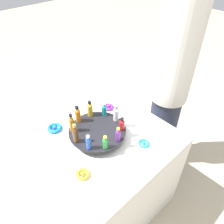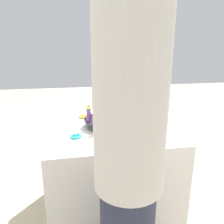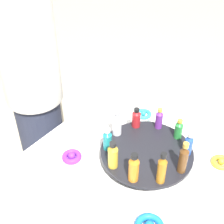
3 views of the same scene
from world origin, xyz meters
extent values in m
cube|color=silver|center=(0.00, 0.00, 0.36)|extent=(0.86, 0.86, 0.72)
cylinder|color=black|center=(0.00, 0.00, 0.72)|extent=(0.17, 0.17, 0.01)
cylinder|color=black|center=(0.00, 0.00, 0.74)|extent=(0.09, 0.09, 0.04)
cylinder|color=black|center=(0.00, 0.00, 0.77)|extent=(0.36, 0.36, 0.01)
cylinder|color=#B21E23|center=(-0.10, -0.12, 0.81)|extent=(0.04, 0.04, 0.06)
cone|color=#B21E23|center=(-0.10, -0.12, 0.85)|extent=(0.03, 0.03, 0.01)
cylinder|color=black|center=(-0.10, -0.12, 0.86)|extent=(0.02, 0.02, 0.01)
cylinder|color=silver|center=(-0.01, -0.15, 0.82)|extent=(0.04, 0.04, 0.08)
cone|color=silver|center=(-0.01, -0.15, 0.87)|extent=(0.04, 0.04, 0.02)
cylinder|color=#B2B2B7|center=(-0.01, -0.15, 0.88)|extent=(0.02, 0.02, 0.01)
cylinder|color=teal|center=(0.08, -0.13, 0.81)|extent=(0.03, 0.03, 0.07)
cone|color=teal|center=(0.08, -0.13, 0.85)|extent=(0.03, 0.03, 0.02)
cylinder|color=silver|center=(0.08, -0.13, 0.87)|extent=(0.02, 0.02, 0.01)
cylinder|color=gold|center=(0.14, -0.06, 0.82)|extent=(0.04, 0.04, 0.08)
cone|color=gold|center=(0.14, -0.06, 0.87)|extent=(0.03, 0.03, 0.02)
cylinder|color=black|center=(0.14, -0.06, 0.88)|extent=(0.02, 0.02, 0.01)
cylinder|color=orange|center=(0.15, 0.04, 0.82)|extent=(0.04, 0.04, 0.09)
cone|color=orange|center=(0.15, 0.04, 0.87)|extent=(0.03, 0.03, 0.02)
cylinder|color=black|center=(0.15, 0.04, 0.89)|extent=(0.02, 0.02, 0.02)
cylinder|color=#AD6B19|center=(0.10, 0.12, 0.82)|extent=(0.03, 0.03, 0.10)
cone|color=#AD6B19|center=(0.10, 0.12, 0.88)|extent=(0.03, 0.03, 0.02)
cylinder|color=black|center=(0.10, 0.12, 0.90)|extent=(0.02, 0.02, 0.02)
cylinder|color=brown|center=(0.01, 0.15, 0.82)|extent=(0.03, 0.03, 0.09)
cone|color=brown|center=(0.01, 0.15, 0.88)|extent=(0.03, 0.03, 0.02)
cylinder|color=#B79338|center=(0.01, 0.15, 0.90)|extent=(0.02, 0.02, 0.02)
cylinder|color=#234CAD|center=(-0.08, 0.13, 0.81)|extent=(0.03, 0.03, 0.07)
cone|color=#234CAD|center=(-0.08, 0.13, 0.85)|extent=(0.03, 0.03, 0.02)
cylinder|color=silver|center=(-0.08, 0.13, 0.87)|extent=(0.02, 0.02, 0.01)
cylinder|color=#288438|center=(-0.14, 0.06, 0.81)|extent=(0.03, 0.03, 0.06)
cone|color=#288438|center=(-0.14, 0.06, 0.85)|extent=(0.03, 0.03, 0.01)
cylinder|color=gold|center=(-0.14, 0.06, 0.86)|extent=(0.02, 0.02, 0.01)
cylinder|color=#702D93|center=(-0.15, -0.04, 0.81)|extent=(0.03, 0.03, 0.07)
cone|color=#702D93|center=(-0.15, -0.04, 0.85)|extent=(0.03, 0.03, 0.02)
cylinder|color=gold|center=(-0.15, -0.04, 0.87)|extent=(0.02, 0.02, 0.01)
torus|color=gold|center=(-0.16, 0.24, 0.73)|extent=(0.08, 0.08, 0.02)
sphere|color=gold|center=(-0.16, 0.24, 0.73)|extent=(0.03, 0.03, 0.03)
torus|color=#2DB7CC|center=(-0.24, -0.16, 0.72)|extent=(0.07, 0.07, 0.02)
sphere|color=#2DB7CC|center=(-0.24, -0.16, 0.73)|extent=(0.02, 0.02, 0.02)
torus|color=purple|center=(0.16, -0.24, 0.73)|extent=(0.08, 0.08, 0.02)
sphere|color=purple|center=(0.16, -0.24, 0.73)|extent=(0.03, 0.03, 0.03)
cylinder|color=#282D42|center=(-0.05, -0.69, 0.35)|extent=(0.24, 0.24, 0.70)
cylinder|color=beige|center=(-0.05, -0.69, 1.11)|extent=(0.28, 0.28, 0.80)
camera|label=1|loc=(-0.77, 0.59, 1.73)|focal=35.00mm
camera|label=2|loc=(-0.27, -1.46, 1.25)|focal=35.00mm
camera|label=3|loc=(0.76, 0.41, 1.62)|focal=50.00mm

